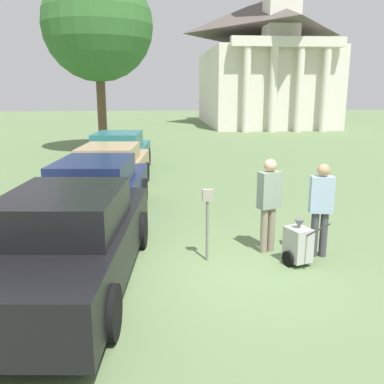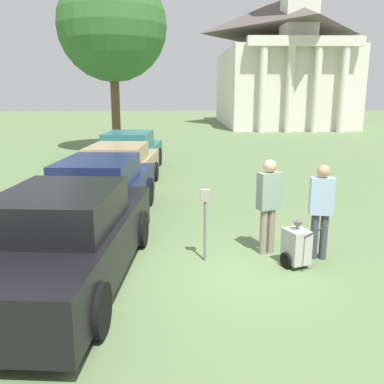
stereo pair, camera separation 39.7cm
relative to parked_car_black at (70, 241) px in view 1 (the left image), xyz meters
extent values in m
plane|color=#607A4C|center=(2.59, 0.17, -0.73)|extent=(120.00, 120.00, 0.00)
cube|color=black|center=(0.00, 0.04, -0.13)|extent=(2.34, 5.37, 0.80)
cube|color=black|center=(-0.01, -0.17, 0.56)|extent=(1.85, 2.33, 0.58)
cylinder|color=black|center=(-0.77, 1.74, -0.37)|extent=(0.24, 0.73, 0.72)
cylinder|color=black|center=(1.07, 1.57, -0.37)|extent=(0.24, 0.73, 0.72)
cylinder|color=black|center=(0.78, -1.65, -0.37)|extent=(0.24, 0.73, 0.72)
cube|color=#19234C|center=(0.00, 3.20, -0.13)|extent=(2.24, 5.41, 0.79)
cube|color=#19234C|center=(-0.01, 2.99, 0.54)|extent=(1.75, 2.34, 0.56)
cylinder|color=black|center=(-0.72, 4.91, -0.35)|extent=(0.25, 0.76, 0.75)
cylinder|color=black|center=(1.02, 4.75, -0.35)|extent=(0.25, 0.76, 0.75)
cylinder|color=black|center=(-1.01, 1.65, -0.35)|extent=(0.25, 0.76, 0.75)
cylinder|color=black|center=(0.73, 1.50, -0.35)|extent=(0.25, 0.76, 0.75)
cube|color=tan|center=(0.00, 6.47, -0.15)|extent=(2.26, 5.25, 0.81)
cube|color=tan|center=(-0.01, 6.27, 0.49)|extent=(1.78, 2.28, 0.47)
cylinder|color=black|center=(-0.74, 8.13, -0.40)|extent=(0.24, 0.67, 0.65)
cylinder|color=black|center=(1.03, 7.97, -0.40)|extent=(0.24, 0.67, 0.65)
cylinder|color=black|center=(-1.02, 4.97, -0.40)|extent=(0.24, 0.67, 0.65)
cylinder|color=black|center=(0.75, 4.81, -0.40)|extent=(0.24, 0.67, 0.65)
cube|color=#23666B|center=(0.00, 9.65, -0.16)|extent=(2.28, 5.24, 0.75)
cube|color=#23666B|center=(-0.01, 9.44, 0.51)|extent=(1.80, 2.28, 0.59)
cylinder|color=black|center=(-0.75, 11.30, -0.37)|extent=(0.24, 0.73, 0.71)
cylinder|color=black|center=(1.04, 11.14, -0.37)|extent=(0.24, 0.73, 0.71)
cylinder|color=black|center=(-1.03, 8.15, -0.37)|extent=(0.24, 0.73, 0.71)
cylinder|color=black|center=(0.76, 7.99, -0.37)|extent=(0.24, 0.73, 0.71)
cylinder|color=slate|center=(2.29, 0.79, -0.17)|extent=(0.05, 0.05, 1.13)
cube|color=gray|center=(2.29, 0.79, 0.51)|extent=(0.18, 0.09, 0.22)
cylinder|color=gray|center=(3.58, 1.15, -0.29)|extent=(0.14, 0.14, 0.88)
cylinder|color=gray|center=(3.42, 1.08, -0.29)|extent=(0.14, 0.14, 0.88)
cube|color=gray|center=(3.50, 1.11, 0.50)|extent=(0.47, 0.36, 0.70)
sphere|color=tan|center=(3.50, 1.11, 0.97)|extent=(0.24, 0.24, 0.24)
cylinder|color=#3F3F47|center=(4.48, 0.80, -0.30)|extent=(0.14, 0.14, 0.86)
cylinder|color=#3F3F47|center=(4.31, 0.83, -0.30)|extent=(0.14, 0.14, 0.86)
cube|color=#99B2CC|center=(4.40, 0.81, 0.47)|extent=(0.45, 0.29, 0.68)
sphere|color=tan|center=(4.40, 0.81, 0.92)|extent=(0.23, 0.23, 0.23)
cube|color=#B2B2AD|center=(3.88, 0.46, -0.35)|extent=(0.49, 0.54, 0.60)
cone|color=#59595B|center=(3.88, 0.46, 0.03)|extent=(0.18, 0.18, 0.16)
cylinder|color=#4C4C4C|center=(4.04, 0.02, 0.05)|extent=(0.23, 0.57, 0.43)
cylinder|color=black|center=(3.68, 0.39, -0.59)|extent=(0.14, 0.28, 0.28)
cylinder|color=black|center=(4.08, 0.53, -0.59)|extent=(0.14, 0.28, 0.28)
cube|color=silver|center=(11.04, 32.84, 2.48)|extent=(9.88, 14.37, 6.42)
pyramid|color=#564C47|center=(11.04, 32.84, 8.58)|extent=(10.08, 14.66, 2.89)
cylinder|color=silver|center=(8.07, 25.06, 2.32)|extent=(0.56, 0.56, 6.10)
cylinder|color=silver|center=(10.05, 25.06, 2.32)|extent=(0.56, 0.56, 6.10)
cylinder|color=silver|center=(12.02, 25.06, 2.32)|extent=(0.56, 0.56, 6.10)
cylinder|color=silver|center=(14.00, 25.06, 2.32)|extent=(0.56, 0.56, 6.10)
cube|color=silver|center=(11.04, 25.06, 5.72)|extent=(8.40, 0.70, 0.70)
cylinder|color=brown|center=(-1.27, 15.44, 1.19)|extent=(0.44, 0.44, 3.84)
sphere|color=#33662D|center=(-1.27, 15.44, 5.35)|extent=(5.27, 5.27, 5.27)
camera|label=1|loc=(1.38, -6.56, 2.33)|focal=40.00mm
camera|label=2|loc=(1.78, -6.58, 2.33)|focal=40.00mm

